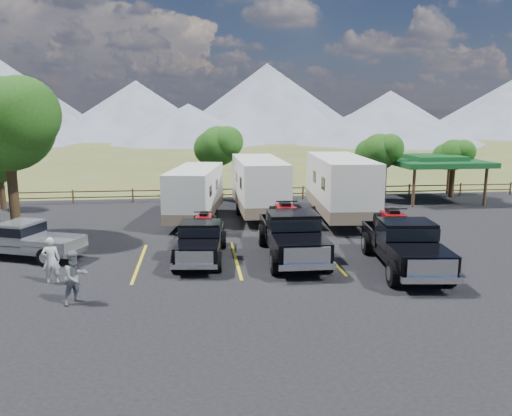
{
  "coord_description": "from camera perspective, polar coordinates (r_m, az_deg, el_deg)",
  "views": [
    {
      "loc": [
        -3.56,
        -16.29,
        6.13
      ],
      "look_at": [
        -0.75,
        7.29,
        1.6
      ],
      "focal_mm": 35.0,
      "sensor_mm": 36.0,
      "label": 1
    }
  ],
  "objects": [
    {
      "name": "trailer_right",
      "position": [
        29.0,
        9.57,
        2.34
      ],
      "size": [
        3.33,
        10.49,
        3.63
      ],
      "rotation": [
        0.0,
        0.0,
        -0.08
      ],
      "color": "white",
      "rests_on": "asphalt_lot"
    },
    {
      "name": "tree_nw_small",
      "position": [
        35.72,
        -27.26,
        4.23
      ],
      "size": [
        2.59,
        2.43,
        3.85
      ],
      "color": "#2E2212",
      "rests_on": "ground"
    },
    {
      "name": "person_b",
      "position": [
        17.27,
        -19.97,
        -7.42
      ],
      "size": [
        1.08,
        1.08,
        1.77
      ],
      "primitive_type": "imported",
      "rotation": [
        0.0,
        0.0,
        0.77
      ],
      "color": "slate",
      "rests_on": "asphalt_lot"
    },
    {
      "name": "tree_big_nw",
      "position": [
        26.87,
        -26.65,
        8.53
      ],
      "size": [
        5.54,
        5.18,
        7.84
      ],
      "color": "#2E2212",
      "rests_on": "ground"
    },
    {
      "name": "pickup_silver",
      "position": [
        23.34,
        -24.99,
        -3.28
      ],
      "size": [
        5.51,
        3.51,
        1.58
      ],
      "rotation": [
        0.0,
        0.0,
        -1.95
      ],
      "color": "#95989D",
      "rests_on": "asphalt_lot"
    },
    {
      "name": "rig_center",
      "position": [
        21.36,
        4.08,
        -2.82
      ],
      "size": [
        2.45,
        6.7,
        2.23
      ],
      "rotation": [
        0.0,
        0.0,
        -0.02
      ],
      "color": "black",
      "rests_on": "asphalt_lot"
    },
    {
      "name": "rig_left",
      "position": [
        21.26,
        -6.28,
        -3.46
      ],
      "size": [
        2.37,
        5.61,
        1.82
      ],
      "rotation": [
        0.0,
        0.0,
        -0.11
      ],
      "color": "black",
      "rests_on": "asphalt_lot"
    },
    {
      "name": "ground",
      "position": [
        17.77,
        5.25,
        -9.43
      ],
      "size": [
        320.0,
        320.0,
        0.0
      ],
      "primitive_type": "plane",
      "color": "#505725",
      "rests_on": "ground"
    },
    {
      "name": "stall_lines",
      "position": [
        21.48,
        3.03,
        -5.67
      ],
      "size": [
        12.12,
        5.5,
        0.01
      ],
      "color": "gold",
      "rests_on": "asphalt_lot"
    },
    {
      "name": "rail_fence",
      "position": [
        35.67,
        2.25,
        1.88
      ],
      "size": [
        36.12,
        0.12,
        1.0
      ],
      "color": "brown",
      "rests_on": "ground"
    },
    {
      "name": "trailer_left",
      "position": [
        28.46,
        -6.94,
        1.64
      ],
      "size": [
        3.47,
        8.83,
        3.05
      ],
      "rotation": [
        0.0,
        0.0,
        -0.17
      ],
      "color": "white",
      "rests_on": "asphalt_lot"
    },
    {
      "name": "rig_right",
      "position": [
        20.72,
        16.51,
        -3.73
      ],
      "size": [
        2.88,
        6.72,
        2.18
      ],
      "rotation": [
        0.0,
        0.0,
        -0.11
      ],
      "color": "black",
      "rests_on": "asphalt_lot"
    },
    {
      "name": "pavilion",
      "position": [
        37.33,
        19.64,
        5.04
      ],
      "size": [
        6.2,
        6.2,
        3.22
      ],
      "color": "brown",
      "rests_on": "ground"
    },
    {
      "name": "person_a",
      "position": [
        19.6,
        -22.38,
        -5.54
      ],
      "size": [
        0.68,
        0.51,
        1.71
      ],
      "primitive_type": "imported",
      "rotation": [
        0.0,
        0.0,
        3.31
      ],
      "color": "silver",
      "rests_on": "asphalt_lot"
    },
    {
      "name": "asphalt_lot",
      "position": [
        20.55,
        3.51,
        -6.52
      ],
      "size": [
        44.0,
        34.0,
        0.04
      ],
      "primitive_type": "cube",
      "color": "black",
      "rests_on": "ground"
    },
    {
      "name": "mountain_range",
      "position": [
        122.35,
        -8.88,
        11.49
      ],
      "size": [
        209.0,
        71.0,
        20.0
      ],
      "color": "slate",
      "rests_on": "ground"
    },
    {
      "name": "trailer_center",
      "position": [
        29.8,
        0.33,
        2.5
      ],
      "size": [
        2.64,
        9.82,
        3.42
      ],
      "rotation": [
        0.0,
        0.0,
        0.01
      ],
      "color": "white",
      "rests_on": "asphalt_lot"
    },
    {
      "name": "tree_ne_b",
      "position": [
        39.11,
        21.63,
        5.65
      ],
      "size": [
        2.77,
        2.59,
        4.27
      ],
      "color": "#2E2212",
      "rests_on": "ground"
    },
    {
      "name": "tree_north",
      "position": [
        35.42,
        -4.34,
        7.05
      ],
      "size": [
        3.46,
        3.24,
        5.25
      ],
      "color": "#2E2212",
      "rests_on": "ground"
    },
    {
      "name": "tree_ne_a",
      "position": [
        35.69,
        13.87,
        6.23
      ],
      "size": [
        3.11,
        2.92,
        4.76
      ],
      "color": "#2E2212",
      "rests_on": "ground"
    }
  ]
}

